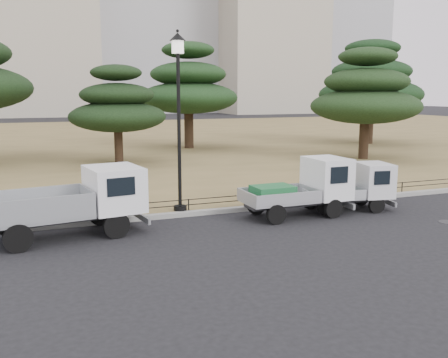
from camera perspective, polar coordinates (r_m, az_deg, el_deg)
name	(u,v)px	position (r m, az deg, el deg)	size (l,w,h in m)	color
ground	(248,233)	(14.92, 2.78, -6.16)	(220.00, 220.00, 0.00)	black
lawn	(105,140)	(44.28, -13.46, 4.36)	(120.00, 56.00, 0.15)	olive
curb	(218,211)	(17.23, -0.72, -3.68)	(120.00, 0.25, 0.16)	gray
truck_large	(74,200)	(14.96, -16.78, -2.26)	(4.67, 2.37, 1.95)	black
truck_kei_front	(304,188)	(17.00, 9.13, -0.97)	(3.66, 1.66, 1.92)	black
truck_kei_rear	(353,187)	(18.16, 14.50, -0.90)	(3.34, 1.87, 1.65)	black
street_lamp	(178,92)	(16.65, -5.23, 9.82)	(0.52, 0.52, 5.86)	black
pipe_fence	(216,200)	(17.29, -0.89, -2.41)	(38.00, 0.04, 0.40)	black
manhole	(448,222)	(17.62, 24.25, -4.52)	(0.60, 0.60, 0.01)	#2D2D30
pine_center_left	(117,107)	(28.79, -12.10, 8.07)	(5.41, 5.41, 5.50)	black
pine_center_right	(188,87)	(36.06, -4.09, 10.43)	(7.06, 7.06, 7.49)	black
pine_east_near	(366,95)	(31.26, 15.92, 9.20)	(6.53, 6.53, 6.60)	black
pine_east_far	(371,84)	(40.92, 16.43, 10.35)	(7.93, 7.93, 7.97)	black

